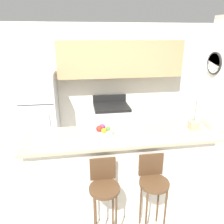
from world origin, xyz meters
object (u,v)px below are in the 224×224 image
refrigerator (40,114)px  bar_stool_right (153,183)px  orchid_vase (194,120)px  stove_range (111,125)px  bar_stool_left (104,189)px  fruit_bowl (103,131)px

refrigerator → bar_stool_right: bearing=-54.6°
orchid_vase → refrigerator: bearing=143.6°
refrigerator → stove_range: refrigerator is taller
stove_range → bar_stool_left: 2.33m
stove_range → bar_stool_left: bearing=-101.0°
bar_stool_left → fruit_bowl: (0.06, 0.55, 0.46)m
refrigerator → bar_stool_left: bearing=-65.7°
refrigerator → orchid_vase: bearing=-36.4°
refrigerator → fruit_bowl: 2.01m
stove_range → fruit_bowl: size_ratio=4.28×
bar_stool_right → fruit_bowl: size_ratio=3.98×
refrigerator → stove_range: bearing=1.7°
stove_range → bar_stool_right: bearing=-86.5°
refrigerator → orchid_vase: refrigerator is taller
bar_stool_left → refrigerator: bearing=114.3°
orchid_vase → bar_stool_right: bearing=-144.4°
stove_range → orchid_vase: size_ratio=2.27×
refrigerator → stove_range: size_ratio=1.54×
stove_range → orchid_vase: orchid_vase is taller
bar_stool_right → refrigerator: bearing=125.4°
stove_range → refrigerator: bearing=-178.3°
bar_stool_right → fruit_bowl: fruit_bowl is taller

